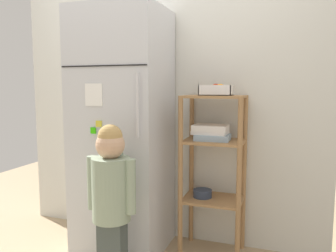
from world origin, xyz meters
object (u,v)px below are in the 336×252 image
Objects in this scene: child_standing at (111,189)px; pantry_shelf_unit at (212,155)px; refrigerator at (123,132)px; fruit_bin at (217,90)px.

pantry_shelf_unit reaches higher than child_standing.
refrigerator reaches higher than fruit_bin.
child_standing is 1.02m from fruit_bin.
pantry_shelf_unit is 5.19× the size of fruit_bin.
fruit_bin is (0.70, 0.12, 0.32)m from refrigerator.
child_standing is 4.46× the size of fruit_bin.
fruit_bin reaches higher than child_standing.
refrigerator is at bearing -170.28° from fruit_bin.
fruit_bin is (0.03, 0.01, 0.48)m from pantry_shelf_unit.
fruit_bin is at bearing 9.72° from refrigerator.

